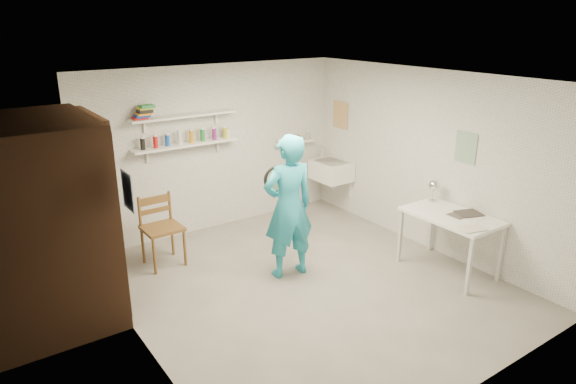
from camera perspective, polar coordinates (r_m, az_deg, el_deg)
floor at (r=6.20m, az=2.16°, el=-10.30°), size 4.00×4.50×0.02m
ceiling at (r=5.45m, az=2.47°, el=12.52°), size 4.00×4.50×0.02m
wall_back at (r=7.56m, az=-8.14°, el=4.83°), size 4.00×0.02×2.40m
wall_front at (r=4.27m, az=21.10°, el=-7.59°), size 4.00×0.02×2.40m
wall_left at (r=4.84m, az=-17.07°, el=-4.01°), size 0.02×4.50×2.40m
wall_right at (r=7.06m, az=15.43°, el=3.32°), size 0.02×4.50×2.40m
doorway_recess at (r=5.86m, az=-20.00°, el=-2.39°), size 0.02×0.90×2.00m
corridor_box at (r=5.73m, az=-26.87°, el=-3.30°), size 1.40×1.50×2.10m
door_lintel at (r=5.59m, az=-21.01°, el=7.73°), size 0.06×1.05×0.10m
door_jamb_near at (r=5.41m, az=-18.34°, el=-3.96°), size 0.06×0.10×2.00m
door_jamb_far at (r=6.32m, az=-21.07°, el=-0.98°), size 0.06×0.10×2.00m
shelf_lower at (r=7.20m, az=-11.27°, el=5.18°), size 1.50×0.22×0.03m
shelf_upper at (r=7.12m, az=-11.48°, el=8.31°), size 1.50×0.22×0.03m
ledge_shelf at (r=8.18m, az=0.64°, el=5.52°), size 0.70×0.14×0.03m
poster_left at (r=4.77m, az=-17.42°, el=0.12°), size 0.01×0.28×0.36m
poster_right_a at (r=8.20m, az=5.84°, el=8.52°), size 0.01×0.34×0.42m
poster_right_b at (r=6.65m, az=19.15°, el=4.69°), size 0.01×0.30×0.38m
belfast_sink at (r=8.17m, az=4.83°, el=2.38°), size 0.48×0.60×0.30m
man at (r=6.07m, az=0.06°, el=-1.66°), size 0.69×0.50×1.76m
wall_clock at (r=6.13m, az=-1.32°, el=1.44°), size 0.32×0.07×0.32m
wooden_chair at (r=6.65m, az=-13.81°, el=-3.94°), size 0.47×0.45×0.99m
work_table at (r=6.64m, az=17.43°, el=-5.43°), size 0.68×1.13×0.75m
desk_lamp at (r=6.83m, az=15.93°, el=0.74°), size 0.14×0.14×0.14m
spray_cans at (r=7.18m, az=-11.32°, el=5.96°), size 1.29×0.06×0.17m
book_stack at (r=6.91m, az=-15.74°, el=8.49°), size 0.28×0.14×0.17m
ledge_pots at (r=8.17m, az=0.64°, el=5.93°), size 0.48×0.07×0.09m
papers at (r=6.50m, az=17.76°, el=-2.35°), size 0.30×0.22×0.02m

